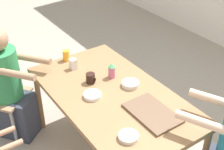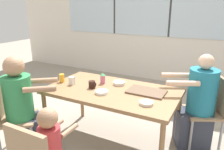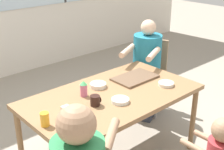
{
  "view_description": "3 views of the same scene",
  "coord_description": "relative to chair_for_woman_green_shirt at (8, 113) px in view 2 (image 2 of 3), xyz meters",
  "views": [
    {
      "loc": [
        1.71,
        -1.17,
        2.23
      ],
      "look_at": [
        0.0,
        0.0,
        0.89
      ],
      "focal_mm": 50.0,
      "sensor_mm": 36.0,
      "label": 1
    },
    {
      "loc": [
        1.11,
        -2.12,
        1.65
      ],
      "look_at": [
        0.0,
        0.0,
        0.89
      ],
      "focal_mm": 35.0,
      "sensor_mm": 36.0,
      "label": 2
    },
    {
      "loc": [
        -1.63,
        -1.81,
        1.92
      ],
      "look_at": [
        0.0,
        0.0,
        0.89
      ],
      "focal_mm": 50.0,
      "sensor_mm": 36.0,
      "label": 3
    }
  ],
  "objects": [
    {
      "name": "bowl_white_shallow",
      "position": [
        0.88,
        0.57,
        0.21
      ],
      "size": [
        0.15,
        0.15,
        0.03
      ],
      "color": "white",
      "rests_on": "dining_table"
    },
    {
      "name": "bowl_cereal",
      "position": [
        1.42,
        0.52,
        0.21
      ],
      "size": [
        0.14,
        0.14,
        0.03
      ],
      "color": "silver",
      "rests_on": "dining_table"
    },
    {
      "name": "coffee_mug",
      "position": [
        0.7,
        0.66,
        0.24
      ],
      "size": [
        0.09,
        0.08,
        0.09
      ],
      "color": "black",
      "rests_on": "dining_table"
    },
    {
      "name": "wall_back_with_windows",
      "position": [
        0.93,
        3.38,
        0.9
      ],
      "size": [
        8.4,
        0.08,
        2.8
      ],
      "color": "silver",
      "rests_on": "ground_plane"
    },
    {
      "name": "dining_table",
      "position": [
        0.93,
        0.72,
        0.13
      ],
      "size": [
        1.54,
        0.87,
        0.71
      ],
      "color": "olive",
      "rests_on": "ground_plane"
    },
    {
      "name": "chair_for_woman_green_shirt",
      "position": [
        0.0,
        0.0,
        0.0
      ],
      "size": [
        0.56,
        0.56,
        0.87
      ],
      "rotation": [
        0.0,
        0.0,
        -0.91
      ],
      "color": "#937556",
      "rests_on": "ground_plane"
    },
    {
      "name": "ground_plane",
      "position": [
        0.93,
        0.72,
        -0.52
      ],
      "size": [
        16.0,
        16.0,
        0.0
      ],
      "primitive_type": "plane",
      "color": "gray"
    },
    {
      "name": "bowl_fruit",
      "position": [
        0.94,
        0.91,
        0.21
      ],
      "size": [
        0.15,
        0.15,
        0.04
      ],
      "color": "silver",
      "rests_on": "dining_table"
    },
    {
      "name": "sippy_cup",
      "position": [
        0.73,
        0.86,
        0.26
      ],
      "size": [
        0.06,
        0.06,
        0.14
      ],
      "color": "#CC668C",
      "rests_on": "dining_table"
    },
    {
      "name": "juice_glass",
      "position": [
        0.23,
        0.66,
        0.25
      ],
      "size": [
        0.06,
        0.06,
        0.11
      ],
      "color": "gold",
      "rests_on": "dining_table"
    },
    {
      "name": "person_woman_green_shirt",
      "position": [
        0.13,
        0.1,
        0.01
      ],
      "size": [
        0.62,
        0.58,
        1.16
      ],
      "rotation": [
        0.0,
        0.0,
        -0.91
      ],
      "color": "#333847",
      "rests_on": "ground_plane"
    },
    {
      "name": "milk_carton_small",
      "position": [
        0.41,
        0.65,
        0.24
      ],
      "size": [
        0.06,
        0.06,
        0.1
      ],
      "color": "silver",
      "rests_on": "dining_table"
    },
    {
      "name": "person_man_blue_shirt",
      "position": [
        1.85,
        1.16,
        -0.01
      ],
      "size": [
        0.67,
        0.54,
        1.14
      ],
      "rotation": [
        0.0,
        0.0,
        -4.27
      ],
      "color": "#333847",
      "rests_on": "ground_plane"
    },
    {
      "name": "food_tray_dark",
      "position": [
        1.32,
        0.82,
        0.2
      ],
      "size": [
        0.42,
        0.27,
        0.02
      ],
      "color": "brown",
      "rests_on": "dining_table"
    },
    {
      "name": "chair_for_man_blue_shirt",
      "position": [
        2.0,
        1.23,
        0.0
      ],
      "size": [
        0.53,
        0.53,
        0.87
      ],
      "rotation": [
        0.0,
        0.0,
        -4.27
      ],
      "color": "#937556",
      "rests_on": "ground_plane"
    }
  ]
}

